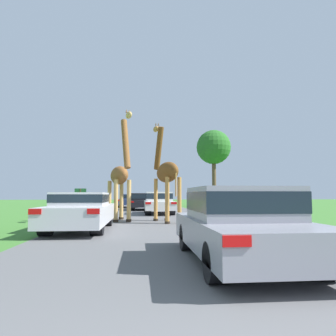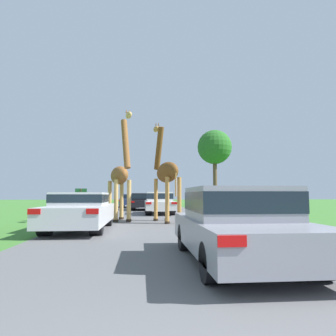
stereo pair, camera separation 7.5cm
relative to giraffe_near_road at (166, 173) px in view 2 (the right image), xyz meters
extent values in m
cube|color=#5B5B5E|center=(-0.55, 16.78, -2.23)|extent=(7.23, 120.00, 0.00)
cylinder|color=#B77F3D|center=(-0.44, 0.53, -1.23)|extent=(0.18, 0.18, 2.00)
cylinder|color=#2D2319|center=(-0.44, 0.53, -2.18)|extent=(0.23, 0.23, 0.11)
cylinder|color=#B77F3D|center=(0.10, 0.68, -1.23)|extent=(0.18, 0.18, 2.00)
cylinder|color=#2D2319|center=(0.10, 0.68, -2.18)|extent=(0.23, 0.23, 0.11)
cylinder|color=#B77F3D|center=(-0.03, -0.95, -1.23)|extent=(0.18, 0.18, 2.00)
cylinder|color=#2D2319|center=(-0.03, -0.95, -2.18)|extent=(0.23, 0.23, 0.11)
cylinder|color=#B77F3D|center=(0.52, -0.80, -1.23)|extent=(0.18, 0.18, 2.00)
cylinder|color=#2D2319|center=(0.52, -0.80, -2.18)|extent=(0.23, 0.23, 0.11)
ellipsoid|color=brown|center=(0.04, -0.13, 0.03)|extent=(1.23, 2.29, 0.94)
cylinder|color=brown|center=(-0.27, 0.98, 1.31)|extent=(0.52, 0.97, 2.13)
ellipsoid|color=#B77F3D|center=(-0.39, 1.40, 2.38)|extent=(0.38, 0.60, 0.30)
cylinder|color=#B77F3D|center=(0.32, -1.14, -0.52)|extent=(0.06, 0.06, 1.10)
cone|color=brown|center=(-0.41, 1.23, 2.61)|extent=(0.07, 0.07, 0.16)
cone|color=brown|center=(-0.28, 1.26, 2.61)|extent=(0.07, 0.07, 0.16)
cylinder|color=tan|center=(-1.70, 0.21, -1.27)|extent=(0.19, 0.19, 1.92)
cylinder|color=#2D2319|center=(-1.70, 0.21, -2.17)|extent=(0.25, 0.25, 0.12)
cylinder|color=tan|center=(-2.28, 0.03, -1.27)|extent=(0.19, 0.19, 1.92)
cylinder|color=#2D2319|center=(-2.28, 0.03, -2.17)|extent=(0.25, 0.25, 0.12)
cylinder|color=tan|center=(-2.12, 1.53, -1.27)|extent=(0.19, 0.19, 1.92)
cylinder|color=#2D2319|center=(-2.12, 1.53, -2.17)|extent=(0.25, 0.25, 0.12)
cylinder|color=tan|center=(-2.70, 1.34, -1.27)|extent=(0.19, 0.19, 1.92)
cylinder|color=#2D2319|center=(-2.70, 1.34, -2.17)|extent=(0.25, 0.25, 0.12)
ellipsoid|color=brown|center=(-2.20, 0.78, -0.07)|extent=(1.28, 2.10, 0.88)
cylinder|color=brown|center=(-1.86, -0.28, 1.31)|extent=(0.57, 1.04, 2.37)
ellipsoid|color=tan|center=(-1.71, -0.74, 2.50)|extent=(0.40, 0.61, 0.30)
cylinder|color=tan|center=(-2.48, 1.67, -0.60)|extent=(0.07, 0.07, 1.06)
cone|color=brown|center=(-1.70, -0.56, 2.73)|extent=(0.07, 0.07, 0.16)
cone|color=brown|center=(-1.83, -0.60, 2.73)|extent=(0.07, 0.07, 0.16)
cube|color=gray|center=(0.64, -8.30, -1.72)|extent=(1.86, 4.21, 0.54)
cube|color=gray|center=(0.64, -8.30, -1.16)|extent=(1.67, 1.89, 0.59)
cube|color=#19232D|center=(0.64, -8.30, -1.13)|extent=(1.69, 1.91, 0.35)
cube|color=red|center=(-0.12, -10.41, -1.53)|extent=(0.33, 0.03, 0.13)
cylinder|color=black|center=(-0.11, -7.04, -1.94)|extent=(0.37, 0.57, 0.57)
cylinder|color=black|center=(1.38, -7.04, -1.94)|extent=(0.37, 0.57, 0.57)
cylinder|color=black|center=(-0.11, -9.56, -1.94)|extent=(0.37, 0.57, 0.57)
cylinder|color=black|center=(1.38, -9.56, -1.94)|extent=(0.37, 0.57, 0.57)
cube|color=navy|center=(-2.27, 16.48, -1.69)|extent=(1.86, 4.20, 0.54)
cube|color=navy|center=(-2.27, 16.48, -1.18)|extent=(1.68, 1.89, 0.49)
cube|color=#19232D|center=(-2.27, 16.48, -1.15)|extent=(1.69, 1.91, 0.29)
cube|color=red|center=(-3.03, 14.36, -1.50)|extent=(0.34, 0.03, 0.13)
cube|color=red|center=(-1.51, 14.36, -1.50)|extent=(0.34, 0.03, 0.13)
cylinder|color=black|center=(-3.02, 17.74, -1.92)|extent=(0.37, 0.63, 0.63)
cylinder|color=black|center=(-1.53, 17.74, -1.92)|extent=(0.37, 0.63, 0.63)
cylinder|color=black|center=(-3.02, 15.21, -1.92)|extent=(0.37, 0.63, 0.63)
cylinder|color=black|center=(-1.53, 15.21, -1.92)|extent=(0.37, 0.63, 0.63)
cube|color=black|center=(-0.98, 11.26, -1.70)|extent=(2.00, 4.54, 0.51)
cube|color=black|center=(-0.98, 11.26, -1.16)|extent=(1.80, 2.04, 0.58)
cube|color=#19232D|center=(-0.98, 11.26, -1.13)|extent=(1.82, 2.06, 0.35)
cube|color=red|center=(-1.80, 8.98, -1.52)|extent=(0.36, 0.03, 0.12)
cube|color=red|center=(-0.17, 8.98, -1.52)|extent=(0.36, 0.03, 0.12)
cylinder|color=black|center=(-1.78, 12.62, -1.91)|extent=(0.40, 0.64, 0.64)
cylinder|color=black|center=(-0.19, 12.62, -1.91)|extent=(0.40, 0.64, 0.64)
cylinder|color=black|center=(-1.78, 9.90, -1.91)|extent=(0.40, 0.64, 0.64)
cylinder|color=black|center=(-0.19, 9.90, -1.91)|extent=(0.40, 0.64, 0.64)
cube|color=silver|center=(0.04, 5.85, -1.66)|extent=(1.82, 4.62, 0.52)
cube|color=silver|center=(0.04, 5.85, -1.11)|extent=(1.64, 2.08, 0.58)
cube|color=#19232D|center=(0.04, 5.85, -1.08)|extent=(1.65, 2.10, 0.35)
cube|color=red|center=(-0.71, 3.52, -1.48)|extent=(0.33, 0.03, 0.13)
cube|color=red|center=(0.78, 3.52, -1.48)|extent=(0.33, 0.03, 0.13)
cylinder|color=black|center=(-0.69, 7.23, -1.87)|extent=(0.36, 0.72, 0.72)
cylinder|color=black|center=(0.76, 7.23, -1.87)|extent=(0.36, 0.72, 0.72)
cylinder|color=black|center=(-0.69, 4.46, -1.87)|extent=(0.36, 0.72, 0.72)
cylinder|color=black|center=(0.76, 4.46, -1.87)|extent=(0.36, 0.72, 0.72)
cube|color=silver|center=(-3.25, -2.97, -1.68)|extent=(1.89, 4.70, 0.62)
cube|color=silver|center=(-3.25, -2.97, -1.15)|extent=(1.70, 2.11, 0.44)
cube|color=#19232D|center=(-3.25, -2.97, -1.12)|extent=(1.72, 2.13, 0.27)
cube|color=red|center=(-4.03, -5.32, -1.46)|extent=(0.34, 0.03, 0.15)
cube|color=red|center=(-2.48, -5.32, -1.46)|extent=(0.34, 0.03, 0.15)
cylinder|color=black|center=(-4.01, -1.56, -1.94)|extent=(0.38, 0.58, 0.58)
cylinder|color=black|center=(-2.49, -1.56, -1.94)|extent=(0.38, 0.58, 0.58)
cylinder|color=black|center=(-4.01, -4.37, -1.94)|extent=(0.38, 0.58, 0.58)
cylinder|color=black|center=(-2.49, -4.37, -1.94)|extent=(0.38, 0.58, 0.58)
cylinder|color=brown|center=(6.86, 18.09, 0.72)|extent=(0.44, 0.44, 5.90)
sphere|color=#286623|center=(6.86, 18.09, 4.23)|extent=(3.74, 3.74, 3.74)
cylinder|color=#4C3823|center=(-4.82, 5.03, -1.42)|extent=(0.08, 0.08, 1.62)
cube|color=#1E562D|center=(-4.82, 5.03, -0.83)|extent=(0.70, 0.04, 0.44)
camera|label=1|loc=(-1.23, -13.76, -1.01)|focal=32.00mm
camera|label=2|loc=(-1.15, -13.76, -1.01)|focal=32.00mm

